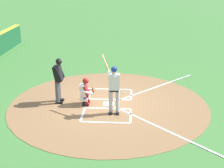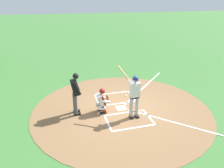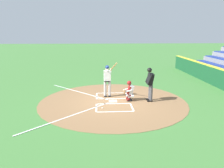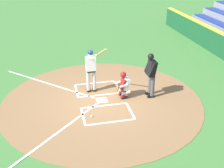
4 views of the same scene
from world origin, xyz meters
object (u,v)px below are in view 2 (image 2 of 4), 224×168
batter (134,94)px  baseball (126,96)px  plate_umpire (75,91)px  catcher (102,100)px

batter → baseball: 2.30m
plate_umpire → baseball: (-1.08, 2.62, -1.04)m
catcher → baseball: bearing=129.0°
catcher → baseball: catcher is taller
plate_umpire → baseball: bearing=112.5°
batter → catcher: (-0.79, -1.17, -0.51)m
plate_umpire → baseball: size_ratio=25.20×
batter → plate_umpire: (-0.93, -2.28, -0.02)m
catcher → baseball: (-1.23, 1.51, -0.55)m
batter → baseball: batter is taller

